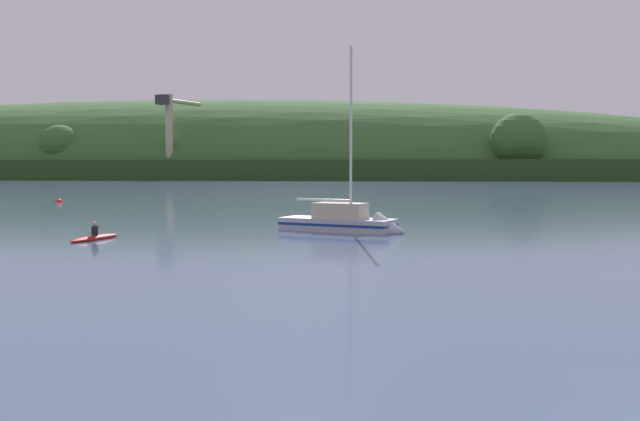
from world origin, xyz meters
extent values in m
cube|color=#27431B|center=(29.42, 190.22, 2.63)|extent=(538.91, 118.21, 5.27)
ellipsoid|color=#38602D|center=(-47.77, 220.99, 0.00)|extent=(434.30, 125.22, 50.38)
sphere|color=#38602D|center=(-78.77, 190.48, 9.45)|extent=(11.94, 11.94, 11.94)
sphere|color=#38602D|center=(48.95, 177.26, 10.48)|extent=(14.90, 14.90, 14.90)
cube|color=#4C4C51|center=(-45.75, 182.08, 1.00)|extent=(6.30, 6.30, 2.00)
cylinder|color=#BCB293|center=(-45.75, 182.08, 12.63)|extent=(2.13, 2.13, 21.25)
cylinder|color=#BCB293|center=(-42.94, 187.55, 21.55)|extent=(8.07, 14.21, 1.17)
cube|color=#333338|center=(-47.02, 179.62, 21.55)|extent=(3.77, 3.55, 2.55)
cube|color=#ADB2BC|center=(-4.64, 30.51, 0.13)|extent=(6.74, 4.86, 1.21)
cone|color=#ADB2BC|center=(-1.76, 29.04, 0.13)|extent=(2.38, 2.57, 2.06)
cube|color=navy|center=(-4.64, 30.51, 0.40)|extent=(6.75, 4.88, 0.15)
cube|color=#BCB299|center=(-4.50, 30.44, 1.17)|extent=(3.26, 2.63, 0.87)
cylinder|color=silver|center=(-3.92, 30.14, 5.48)|extent=(0.15, 0.15, 9.50)
cylinder|color=silver|center=(-5.43, 30.92, 1.75)|extent=(3.08, 1.65, 0.12)
ellipsoid|color=maroon|center=(-16.90, 26.16, 0.07)|extent=(1.88, 3.63, 0.30)
cylinder|color=black|center=(-16.90, 26.16, 0.41)|extent=(0.41, 0.41, 0.55)
sphere|color=tan|center=(-16.90, 26.16, 0.80)|extent=(0.22, 0.22, 0.22)
cylinder|color=olive|center=(-17.17, 26.36, 0.33)|extent=(1.19, 0.45, 0.89)
sphere|color=red|center=(-31.73, 61.43, 0.00)|extent=(0.73, 0.73, 0.73)
cylinder|color=black|center=(-31.73, 61.43, 0.40)|extent=(0.04, 0.04, 0.08)
camera|label=1|loc=(-5.96, -8.05, 3.66)|focal=38.65mm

